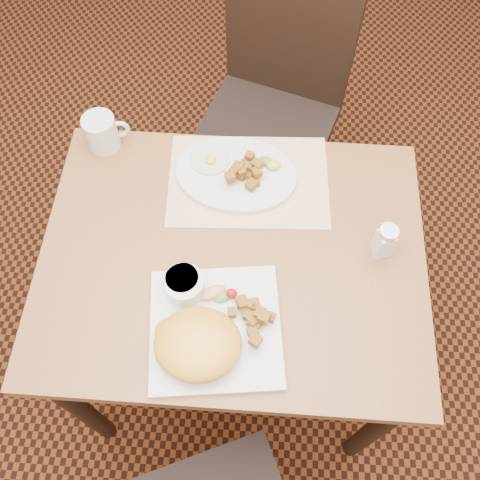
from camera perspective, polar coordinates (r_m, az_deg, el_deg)
name	(u,v)px	position (r m, az deg, el deg)	size (l,w,h in m)	color
ground	(235,350)	(1.94, -0.54, -11.70)	(8.00, 8.00, 0.00)	black
table	(233,274)	(1.34, -0.76, -3.69)	(0.90, 0.70, 0.75)	#9A5E2F
chair_far	(274,96)	(1.83, 3.69, 15.04)	(0.53, 0.54, 0.97)	black
placemat	(248,181)	(1.35, 0.90, 6.35)	(0.40, 0.28, 0.00)	white
plate_square	(215,329)	(1.17, -2.63, -9.42)	(0.28, 0.28, 0.02)	silver
plate_oval	(236,174)	(1.35, -0.41, 7.01)	(0.30, 0.23, 0.02)	silver
hollandaise_mound	(197,344)	(1.12, -4.61, -11.01)	(0.19, 0.16, 0.07)	#F9AE30
ramekin	(184,285)	(1.17, -5.97, -4.77)	(0.09, 0.09, 0.05)	silver
garnish_sq	(219,294)	(1.18, -2.25, -5.73)	(0.09, 0.06, 0.03)	#387223
fried_egg	(210,159)	(1.37, -3.19, 8.63)	(0.10, 0.10, 0.02)	white
garnish_ov	(270,163)	(1.35, 3.27, 8.17)	(0.06, 0.05, 0.02)	#387223
salt_shaker	(385,241)	(1.25, 15.16, -0.09)	(0.05, 0.05, 0.10)	white
coffee_mug	(102,132)	(1.43, -14.47, 11.08)	(0.11, 0.08, 0.09)	silver
home_fries_sq	(253,316)	(1.15, 1.38, -8.15)	(0.11, 0.12, 0.04)	#925E17
home_fries_ov	(244,172)	(1.32, 0.44, 7.31)	(0.09, 0.11, 0.04)	#925E17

